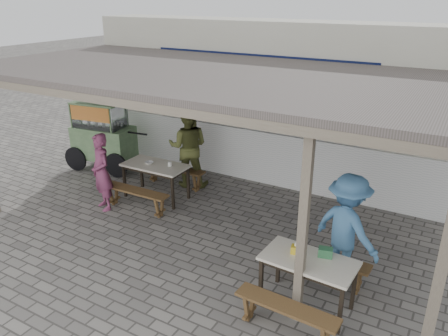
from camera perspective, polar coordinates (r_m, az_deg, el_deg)
ground at (r=7.77m, az=-4.68°, el=-9.45°), size 60.00×60.00×0.00m
back_wall at (r=10.06m, az=6.67°, el=8.46°), size 9.00×1.28×3.50m
warung_roof at (r=7.50m, az=-1.28°, el=11.77°), size 9.00×4.21×2.81m
table_left at (r=9.12m, az=-8.95°, el=-0.01°), size 1.36×0.71×0.75m
bench_left_street at (r=8.78m, az=-11.47°, el=-3.47°), size 1.45×0.31×0.45m
bench_left_wall at (r=9.75m, az=-6.46°, el=-0.53°), size 1.45×0.31×0.45m
table_right at (r=6.06m, az=10.98°, el=-12.28°), size 1.27×0.73×0.75m
bench_right_street at (r=5.77m, az=8.12°, el=-18.23°), size 1.35×0.35×0.45m
bench_right_wall at (r=6.77m, az=12.94°, el=-11.89°), size 1.35×0.35×0.45m
vendor_cart at (r=10.91m, az=-15.62°, el=4.41°), size 2.03×1.01×1.66m
patron_street_side at (r=8.86m, az=-15.70°, el=-0.52°), size 0.67×0.57×1.56m
patron_wall_side at (r=9.59m, az=-4.70°, el=2.80°), size 1.09×0.99×1.81m
patron_right_table at (r=6.66m, az=15.73°, el=-7.63°), size 1.25×1.02×1.69m
tissue_box at (r=6.09m, az=9.29°, el=-10.45°), size 0.13×0.13×0.11m
donation_box at (r=6.09m, az=13.11°, el=-10.68°), size 0.21×0.16×0.12m
condiment_jar at (r=8.95m, az=-7.09°, el=0.53°), size 0.08×0.08×0.09m
condiment_bowl at (r=9.15m, az=-9.75°, el=0.69°), size 0.21×0.21×0.04m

